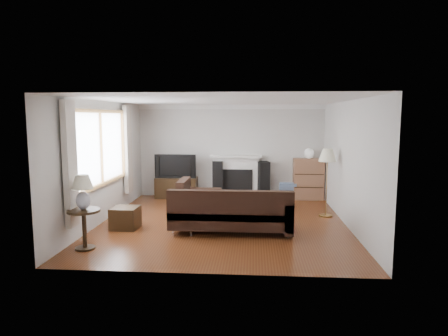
# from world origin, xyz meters

# --- Properties ---
(room) EXTENTS (5.10, 5.60, 2.54)m
(room) POSITION_xyz_m (0.00, 0.00, 1.25)
(room) COLOR #582A13
(room) RESTS_ON ground
(window) EXTENTS (0.12, 2.74, 1.54)m
(window) POSITION_xyz_m (-2.45, -0.20, 1.55)
(window) COLOR brown
(window) RESTS_ON room
(curtain_near) EXTENTS (0.10, 0.35, 2.10)m
(curtain_near) POSITION_xyz_m (-2.40, -1.72, 1.40)
(curtain_near) COLOR beige
(curtain_near) RESTS_ON room
(curtain_far) EXTENTS (0.10, 0.35, 2.10)m
(curtain_far) POSITION_xyz_m (-2.40, 1.32, 1.40)
(curtain_far) COLOR beige
(curtain_far) RESTS_ON room
(fireplace) EXTENTS (1.40, 0.26, 1.15)m
(fireplace) POSITION_xyz_m (0.15, 2.64, 0.57)
(fireplace) COLOR white
(fireplace) RESTS_ON room
(tv_stand) EXTENTS (1.11, 0.50, 0.55)m
(tv_stand) POSITION_xyz_m (-1.45, 2.47, 0.28)
(tv_stand) COLOR black
(tv_stand) RESTS_ON ground
(television) EXTENTS (1.10, 0.14, 0.63)m
(television) POSITION_xyz_m (-1.45, 2.47, 0.87)
(television) COLOR black
(television) RESTS_ON tv_stand
(speaker_left) EXTENTS (0.31, 0.36, 0.99)m
(speaker_left) POSITION_xyz_m (-0.34, 2.54, 0.50)
(speaker_left) COLOR black
(speaker_left) RESTS_ON ground
(speaker_right) EXTENTS (0.35, 0.39, 1.00)m
(speaker_right) POSITION_xyz_m (0.89, 2.52, 0.50)
(speaker_right) COLOR black
(speaker_right) RESTS_ON ground
(bookshelf) EXTENTS (0.79, 0.37, 1.09)m
(bookshelf) POSITION_xyz_m (2.08, 2.53, 0.54)
(bookshelf) COLOR brown
(bookshelf) RESTS_ON ground
(globe_lamp) EXTENTS (0.26, 0.26, 0.26)m
(globe_lamp) POSITION_xyz_m (2.08, 2.53, 1.22)
(globe_lamp) COLOR white
(globe_lamp) RESTS_ON bookshelf
(sectional_sofa) EXTENTS (2.48, 1.82, 0.80)m
(sectional_sofa) POSITION_xyz_m (0.21, -0.66, 0.40)
(sectional_sofa) COLOR black
(sectional_sofa) RESTS_ON ground
(coffee_table) EXTENTS (1.32, 0.91, 0.47)m
(coffee_table) POSITION_xyz_m (0.16, 0.78, 0.24)
(coffee_table) COLOR #A2804D
(coffee_table) RESTS_ON ground
(footstool) EXTENTS (0.52, 0.52, 0.42)m
(footstool) POSITION_xyz_m (-1.87, -0.59, 0.21)
(footstool) COLOR black
(footstool) RESTS_ON ground
(floor_lamp) EXTENTS (0.43, 0.43, 1.49)m
(floor_lamp) POSITION_xyz_m (2.22, 0.68, 0.74)
(floor_lamp) COLOR #A77A3A
(floor_lamp) RESTS_ON ground
(side_table) EXTENTS (0.53, 0.53, 0.67)m
(side_table) POSITION_xyz_m (-2.15, -1.85, 0.33)
(side_table) COLOR black
(side_table) RESTS_ON ground
(table_lamp) EXTENTS (0.35, 0.35, 0.56)m
(table_lamp) POSITION_xyz_m (-2.15, -1.85, 0.95)
(table_lamp) COLOR silver
(table_lamp) RESTS_ON side_table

